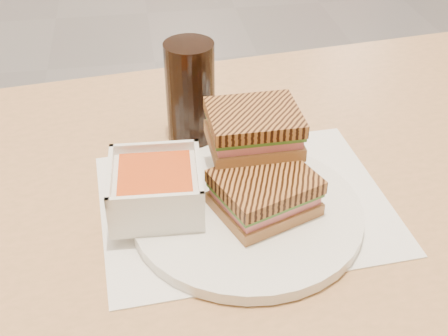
{
  "coord_description": "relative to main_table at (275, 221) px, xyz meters",
  "views": [
    {
      "loc": [
        -0.09,
        -2.59,
        1.26
      ],
      "look_at": [
        0.01,
        -2.0,
        0.82
      ],
      "focal_mm": 47.5,
      "sensor_mm": 36.0,
      "label": 1
    }
  ],
  "objects": [
    {
      "name": "main_table",
      "position": [
        0.0,
        0.0,
        0.0
      ],
      "size": [
        1.27,
        0.84,
        0.75
      ],
      "color": "tan",
      "rests_on": "ground"
    },
    {
      "name": "tray_liner",
      "position": [
        -0.07,
        -0.08,
        0.11
      ],
      "size": [
        0.4,
        0.32,
        0.0
      ],
      "color": "white",
      "rests_on": "main_table"
    },
    {
      "name": "plate",
      "position": [
        -0.07,
        -0.11,
        0.12
      ],
      "size": [
        0.3,
        0.3,
        0.02
      ],
      "color": "white",
      "rests_on": "tray_liner"
    },
    {
      "name": "soup_bowl",
      "position": [
        -0.18,
        -0.09,
        0.16
      ],
      "size": [
        0.12,
        0.12,
        0.06
      ],
      "color": "white",
      "rests_on": "plate"
    },
    {
      "name": "panini_lower",
      "position": [
        -0.05,
        -0.12,
        0.16
      ],
      "size": [
        0.15,
        0.13,
        0.05
      ],
      "color": "#9D6E3D",
      "rests_on": "plate"
    },
    {
      "name": "panini_upper",
      "position": [
        -0.05,
        -0.05,
        0.21
      ],
      "size": [
        0.12,
        0.1,
        0.05
      ],
      "color": "#9D6E3D",
      "rests_on": "panini_lower"
    },
    {
      "name": "cola_glass",
      "position": [
        -0.12,
        0.09,
        0.19
      ],
      "size": [
        0.07,
        0.07,
        0.16
      ],
      "color": "black",
      "rests_on": "main_table"
    }
  ]
}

